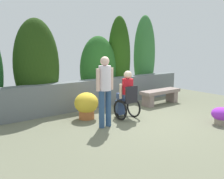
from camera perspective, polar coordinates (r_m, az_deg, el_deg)
ground_plane at (r=6.76m, az=6.32°, el=-6.95°), size 10.09×10.09×0.00m
stone_retaining_wall at (r=8.13m, az=-2.98°, el=-0.74°), size 7.16×0.41×0.91m
hedge_backdrop at (r=8.29m, az=-7.15°, el=5.90°), size 7.14×1.04×3.22m
stone_bench at (r=8.60m, az=11.27°, el=-1.14°), size 1.58×0.45×0.49m
person_in_wheelchair at (r=6.68m, az=3.36°, el=-1.61°), size 0.53×0.66×1.33m
person_standing_companion at (r=5.89m, az=-1.67°, el=0.62°), size 0.49×0.30×1.73m
flower_pot_purple_near at (r=6.84m, az=24.19°, el=-5.51°), size 0.49×0.49×0.44m
flower_pot_terracotta_by_wall at (r=6.72m, az=-6.01°, el=-3.60°), size 0.65×0.65×0.73m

